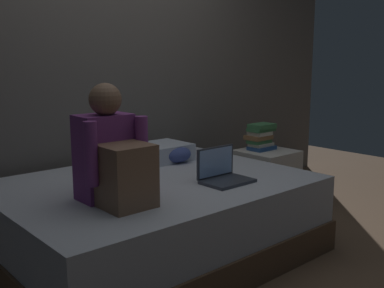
# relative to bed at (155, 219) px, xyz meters

# --- Properties ---
(ground_plane) EXTENTS (8.00, 8.00, 0.00)m
(ground_plane) POSITION_rel_bed_xyz_m (0.20, -0.30, -0.26)
(ground_plane) COLOR brown
(wall_back) EXTENTS (5.60, 0.10, 2.70)m
(wall_back) POSITION_rel_bed_xyz_m (0.20, 0.90, 1.09)
(wall_back) COLOR #605B56
(wall_back) RESTS_ON ground_plane
(bed) EXTENTS (2.00, 1.50, 0.52)m
(bed) POSITION_rel_bed_xyz_m (0.00, 0.00, 0.00)
(bed) COLOR brown
(bed) RESTS_ON ground_plane
(nightstand) EXTENTS (0.44, 0.46, 0.53)m
(nightstand) POSITION_rel_bed_xyz_m (1.30, 0.12, 0.01)
(nightstand) COLOR beige
(nightstand) RESTS_ON ground_plane
(person_sitting) EXTENTS (0.39, 0.44, 0.65)m
(person_sitting) POSITION_rel_bed_xyz_m (-0.44, -0.22, 0.52)
(person_sitting) COLOR #75337A
(person_sitting) RESTS_ON bed
(laptop) EXTENTS (0.32, 0.23, 0.22)m
(laptop) POSITION_rel_bed_xyz_m (0.31, -0.32, 0.32)
(laptop) COLOR #333842
(laptop) RESTS_ON bed
(pillow) EXTENTS (0.56, 0.36, 0.13)m
(pillow) POSITION_rel_bed_xyz_m (0.33, 0.45, 0.33)
(pillow) COLOR silver
(pillow) RESTS_ON bed
(book_stack) EXTENTS (0.25, 0.18, 0.23)m
(book_stack) POSITION_rel_bed_xyz_m (1.27, 0.17, 0.39)
(book_stack) COLOR #284C84
(book_stack) RESTS_ON nightstand
(clothes_pile) EXTENTS (0.35, 0.32, 0.13)m
(clothes_pile) POSITION_rel_bed_xyz_m (0.45, 0.38, 0.33)
(clothes_pile) COLOR #8E3D47
(clothes_pile) RESTS_ON bed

